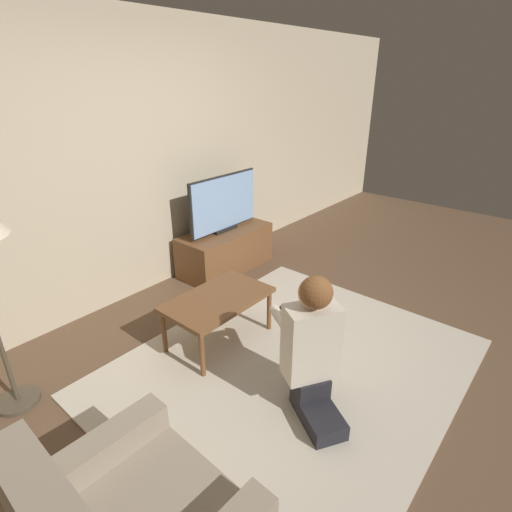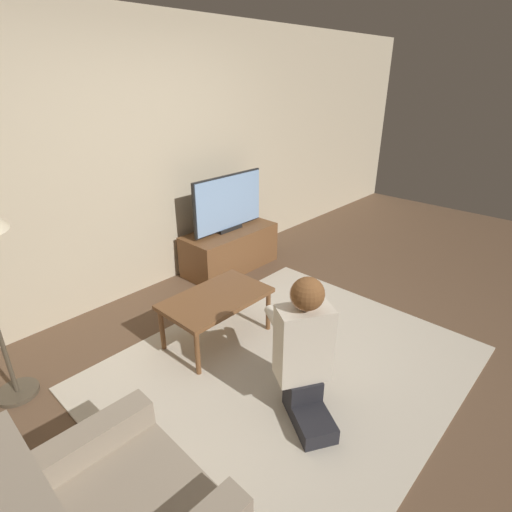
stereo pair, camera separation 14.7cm
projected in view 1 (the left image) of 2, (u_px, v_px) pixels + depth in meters
ground_plane at (292, 367)px, 3.08m from camera, size 10.00×10.00×0.00m
wall_back at (126, 165)px, 3.67m from camera, size 10.00×0.06×2.60m
rug at (292, 366)px, 3.08m from camera, size 2.69×2.21×0.02m
tv_stand at (226, 250)px, 4.56m from camera, size 1.10×0.50×0.47m
tv at (224, 203)px, 4.33m from camera, size 0.96×0.08×0.62m
coffee_table at (218, 302)px, 3.23m from camera, size 0.87×0.52×0.42m
person_kneeling at (312, 345)px, 2.52m from camera, size 0.61×0.79×0.98m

